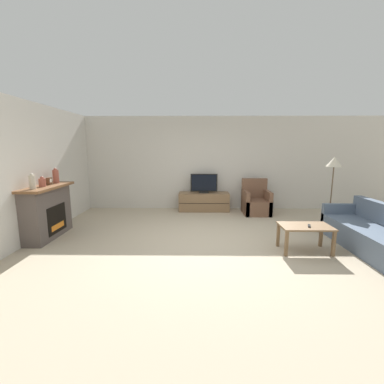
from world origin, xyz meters
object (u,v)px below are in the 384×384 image
object	(u,v)px
mantel_vase_left	(32,182)
floor_lamp	(334,166)
armchair	(256,203)
tv	(204,184)
mantel_vase_right	(56,176)
fireplace	(47,211)
mantel_vase_centre_left	(42,182)
remote	(309,226)
coffee_table	(305,229)
tv_stand	(204,202)
mantel_clock	(49,181)
couch	(382,239)

from	to	relation	value
mantel_vase_left	floor_lamp	bearing A→B (deg)	11.54
mantel_vase_left	armchair	xyz separation A→B (m)	(4.65, 2.37, -0.90)
tv	armchair	size ratio (longest dim) A/B	0.81
mantel_vase_right	armchair	distance (m)	4.99
fireplace	mantel_vase_centre_left	distance (m)	0.62
fireplace	remote	size ratio (longest dim) A/B	8.70
coffee_table	tv	bearing A→B (deg)	119.83
tv_stand	mantel_vase_right	bearing A→B (deg)	-149.79
tv_stand	mantel_vase_centre_left	bearing A→B (deg)	-143.56
fireplace	remote	xyz separation A→B (m)	(4.96, -0.71, -0.06)
mantel_clock	mantel_vase_right	bearing A→B (deg)	90.16
armchair	coffee_table	bearing A→B (deg)	-84.52
mantel_vase_centre_left	mantel_vase_left	bearing A→B (deg)	-90.00
coffee_table	remote	distance (m)	0.11
tv	remote	xyz separation A→B (m)	(1.72, -2.99, -0.30)
floor_lamp	mantel_vase_centre_left	bearing A→B (deg)	-171.21
fireplace	mantel_clock	size ratio (longest dim) A/B	8.94
armchair	floor_lamp	xyz separation A→B (m)	(1.45, -1.13, 1.09)
mantel_vase_centre_left	couch	world-z (taller)	mantel_vase_centre_left
mantel_vase_left	tv	size ratio (longest dim) A/B	0.38
mantel_vase_centre_left	armchair	size ratio (longest dim) A/B	0.21
fireplace	armchair	bearing A→B (deg)	22.88
tv	armchair	xyz separation A→B (m)	(1.43, -0.31, -0.48)
tv	floor_lamp	size ratio (longest dim) A/B	0.48
mantel_vase_left	mantel_vase_centre_left	world-z (taller)	mantel_vase_left
mantel_clock	armchair	size ratio (longest dim) A/B	0.16
fireplace	floor_lamp	distance (m)	6.24
armchair	floor_lamp	size ratio (longest dim) A/B	0.59
mantel_vase_left	tv_stand	xyz separation A→B (m)	(3.22, 2.68, -0.94)
mantel_vase_right	mantel_vase_left	bearing A→B (deg)	-90.00
tv_stand	armchair	distance (m)	1.46
mantel_vase_left	fireplace	bearing A→B (deg)	92.38
mantel_vase_centre_left	mantel_clock	bearing A→B (deg)	89.81
mantel_vase_left	floor_lamp	distance (m)	6.23
mantel_clock	tv	bearing A→B (deg)	33.63
mantel_clock	remote	world-z (taller)	mantel_clock
mantel_vase_centre_left	tv_stand	size ratio (longest dim) A/B	0.14
tv	floor_lamp	bearing A→B (deg)	-26.44
mantel_clock	armchair	bearing A→B (deg)	21.54
remote	floor_lamp	bearing A→B (deg)	74.77
fireplace	coffee_table	bearing A→B (deg)	-7.63
mantel_vase_centre_left	remote	bearing A→B (deg)	-7.04
tv	coffee_table	world-z (taller)	tv
tv	remote	size ratio (longest dim) A/B	4.96
couch	mantel_clock	bearing A→B (deg)	171.50
remote	couch	distance (m)	1.23
coffee_table	mantel_vase_centre_left	bearing A→B (deg)	173.51
mantel_vase_left	mantel_clock	world-z (taller)	mantel_vase_left
floor_lamp	tv	bearing A→B (deg)	153.56
mantel_clock	floor_lamp	size ratio (longest dim) A/B	0.09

